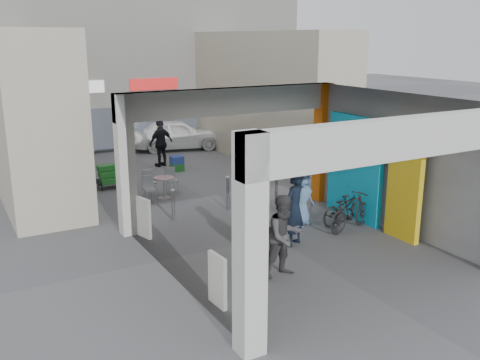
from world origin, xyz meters
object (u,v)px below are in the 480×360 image
man_with_dog (294,209)px  man_crates (161,143)px  produce_stand (114,179)px  bicycle_front (345,207)px  bicycle_rear (351,212)px  white_van (177,134)px  cafe_set (158,188)px  border_collie (276,229)px  man_back_turned (284,236)px  man_elderly (302,198)px

man_with_dog → man_crates: size_ratio=1.00×
produce_stand → man_with_dog: size_ratio=0.63×
produce_stand → bicycle_front: bearing=-45.4°
bicycle_rear → white_van: (0.11, 11.61, 0.18)m
bicycle_rear → cafe_set: bearing=19.2°
border_collie → man_back_turned: man_back_turned is taller
border_collie → man_elderly: man_elderly is taller
man_back_turned → bicycle_rear: (3.00, 1.42, -0.38)m
produce_stand → man_crates: 3.26m
man_back_turned → bicycle_rear: man_back_turned is taller
produce_stand → white_van: white_van is taller
cafe_set → man_back_turned: size_ratio=0.76×
bicycle_front → man_with_dog: bearing=95.3°
cafe_set → man_elderly: 4.88m
man_crates → white_van: bearing=-141.0°
border_collie → bicycle_front: size_ratio=0.43×
man_elderly → bicycle_front: (1.06, -0.45, -0.28)m
border_collie → man_crates: 8.69m
man_crates → bicycle_rear: (1.65, -8.96, -0.41)m
border_collie → bicycle_front: bicycle_front is taller
man_with_dog → man_elderly: size_ratio=1.23×
man_back_turned → white_van: 13.40m
man_back_turned → cafe_set: bearing=88.3°
man_crates → bicycle_front: 8.66m
border_collie → man_back_turned: (-0.93, -1.72, 0.58)m
cafe_set → produce_stand: size_ratio=1.16×
man_with_dog → bicycle_rear: (1.85, 0.11, -0.41)m
produce_stand → border_collie: produce_stand is taller
cafe_set → man_crates: (1.58, 3.76, 0.62)m
man_back_turned → bicycle_rear: 3.34m
border_collie → man_with_dog: 0.77m
man_crates → produce_stand: bearing=22.5°
produce_stand → bicycle_rear: bearing=-48.8°
border_collie → man_elderly: (1.23, 0.66, 0.44)m
man_back_turned → man_elderly: bearing=44.2°
produce_stand → man_back_turned: man_back_turned is taller
cafe_set → man_back_turned: bearing=-88.1°
bicycle_front → white_van: (-0.11, 11.10, 0.22)m
man_elderly → man_with_dog: bearing=-145.8°
produce_stand → border_collie: bearing=-62.4°
man_crates → bicycle_front: man_crates is taller
man_back_turned → man_elderly: size_ratio=1.19×
border_collie → white_van: (2.19, 11.31, 0.38)m
man_crates → bicycle_rear: size_ratio=1.10×
cafe_set → border_collie: size_ratio=1.81×
man_back_turned → man_elderly: (2.16, 2.39, -0.14)m
bicycle_rear → border_collie: bearing=69.1°
man_crates → bicycle_rear: bearing=83.1°
cafe_set → man_elderly: man_elderly is taller
man_elderly → man_crates: man_crates is taller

